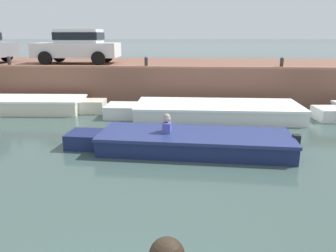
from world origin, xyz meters
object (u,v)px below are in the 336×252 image
at_px(boat_moored_west_cream, 29,105).
at_px(car_left_inner_white, 78,45).
at_px(mooring_bollard_west, 9,61).
at_px(mooring_bollard_mid, 146,62).
at_px(motorboat_passing, 186,142).
at_px(boat_moored_central_white, 209,111).
at_px(mooring_bollard_east, 282,63).

distance_m(boat_moored_west_cream, car_left_inner_white, 4.05).
height_order(car_left_inner_white, mooring_bollard_west, car_left_inner_white).
distance_m(boat_moored_west_cream, mooring_bollard_west, 2.61).
height_order(boat_moored_west_cream, mooring_bollard_mid, mooring_bollard_mid).
bearing_deg(mooring_bollard_mid, mooring_bollard_west, 180.00).
relative_size(motorboat_passing, mooring_bollard_mid, 13.26).
height_order(motorboat_passing, mooring_bollard_mid, mooring_bollard_mid).
relative_size(motorboat_passing, car_left_inner_white, 1.53).
height_order(boat_moored_central_white, mooring_bollard_west, mooring_bollard_west).
bearing_deg(car_left_inner_white, mooring_bollard_mid, -27.36).
bearing_deg(mooring_bollard_east, car_left_inner_white, 168.72).
bearing_deg(car_left_inner_white, mooring_bollard_east, -11.28).
bearing_deg(boat_moored_central_white, mooring_bollard_mid, 140.55).
bearing_deg(boat_moored_west_cream, mooring_bollard_east, 9.02).
bearing_deg(boat_moored_central_white, boat_moored_west_cream, 175.77).
distance_m(boat_moored_central_white, mooring_bollard_east, 3.89).
height_order(motorboat_passing, car_left_inner_white, car_left_inner_white).
height_order(mooring_bollard_west, mooring_bollard_east, same).
distance_m(boat_moored_central_white, motorboat_passing, 3.55).
relative_size(boat_moored_west_cream, motorboat_passing, 0.93).
distance_m(car_left_inner_white, mooring_bollard_east, 9.02).
relative_size(car_left_inner_white, mooring_bollard_west, 8.69).
bearing_deg(boat_moored_west_cream, mooring_bollard_west, 132.98).
xyz_separation_m(boat_moored_central_white, car_left_inner_white, (-5.90, 3.82, 2.14)).
height_order(car_left_inner_white, mooring_bollard_east, car_left_inner_white).
xyz_separation_m(boat_moored_central_white, mooring_bollard_mid, (-2.50, 2.06, 1.54)).
height_order(mooring_bollard_west, mooring_bollard_mid, same).
bearing_deg(motorboat_passing, mooring_bollard_mid, 107.40).
height_order(boat_moored_central_white, car_left_inner_white, car_left_inner_white).
bearing_deg(mooring_bollard_mid, mooring_bollard_east, 0.00).
bearing_deg(mooring_bollard_mid, car_left_inner_white, 152.64).
xyz_separation_m(boat_moored_central_white, mooring_bollard_west, (-8.29, 2.06, 1.54)).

